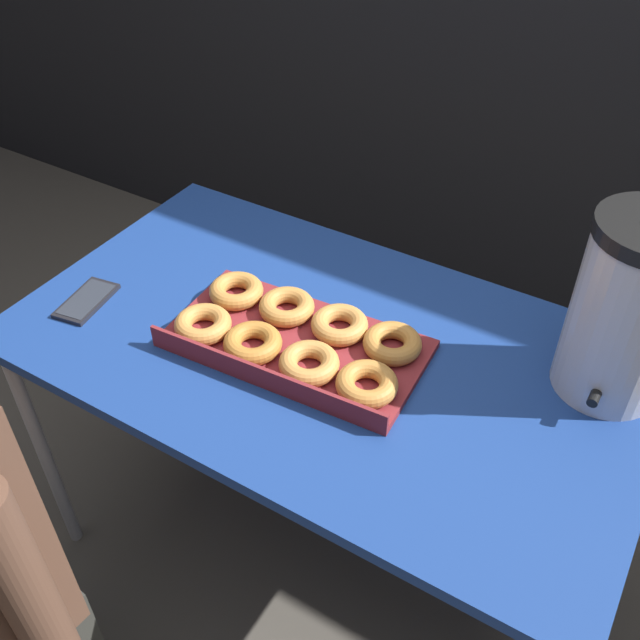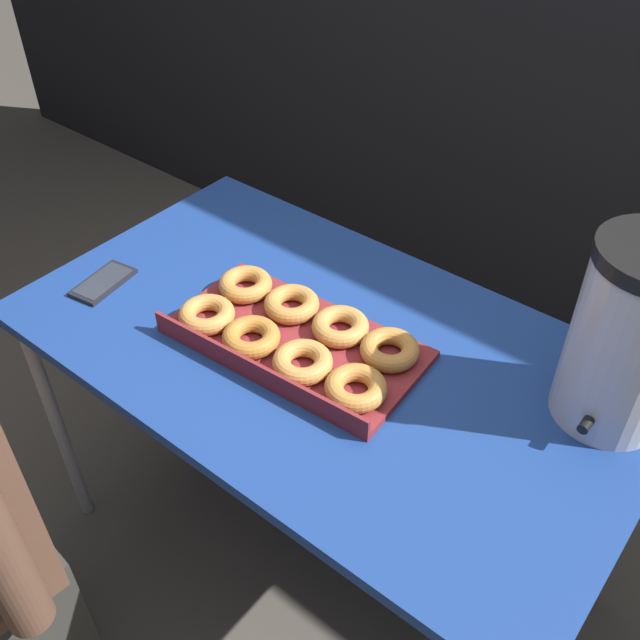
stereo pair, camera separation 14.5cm
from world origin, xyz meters
name	(u,v)px [view 1 (the left image)]	position (x,y,z in m)	size (l,w,h in m)	color
ground_plane	(325,547)	(0.00, 0.00, 0.00)	(12.00, 12.00, 0.00)	#4C473F
folding_table	(326,362)	(0.00, 0.00, 0.71)	(1.33, 0.76, 0.77)	navy
donut_box	(296,338)	(-0.05, -0.04, 0.79)	(0.55, 0.31, 0.05)	maroon
coffee_urn	(629,311)	(0.52, 0.18, 0.95)	(0.21, 0.23, 0.40)	silver
cell_phone	(87,301)	(-0.53, -0.16, 0.77)	(0.10, 0.16, 0.01)	black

